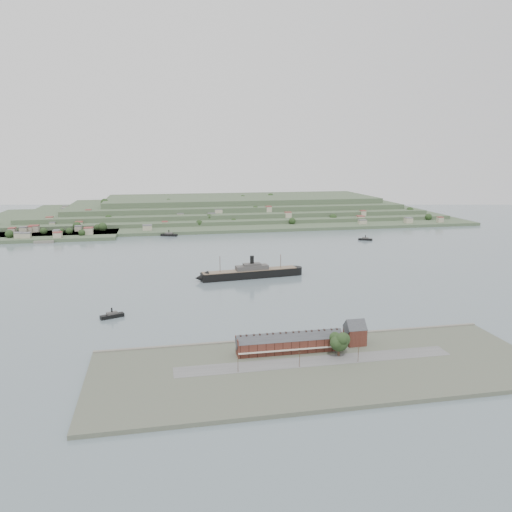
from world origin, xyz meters
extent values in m
plane|color=slate|center=(0.00, 0.00, 0.00)|extent=(1400.00, 1400.00, 0.00)
cube|color=#4C5142|center=(0.00, -188.00, 1.00)|extent=(220.00, 80.00, 2.00)
cube|color=slate|center=(0.00, -149.00, 1.30)|extent=(220.00, 2.00, 2.60)
cube|color=#595959|center=(0.00, -182.00, 2.05)|extent=(140.00, 12.00, 0.10)
cube|color=#4D251B|center=(-10.00, -168.00, 5.50)|extent=(55.00, 8.00, 7.00)
cube|color=#33353A|center=(-10.00, -168.00, 9.00)|extent=(55.60, 8.15, 8.15)
cube|color=beige|center=(-10.00, -172.80, 5.00)|extent=(55.00, 1.60, 0.25)
cube|color=#4D251B|center=(-37.50, -168.00, 10.00)|extent=(0.50, 8.40, 3.00)
cube|color=#4D251B|center=(17.50, -168.00, 10.00)|extent=(0.50, 8.40, 3.00)
cube|color=black|center=(-32.00, -168.00, 11.40)|extent=(0.90, 1.40, 3.20)
cube|color=black|center=(-26.50, -168.00, 11.40)|extent=(0.90, 1.40, 3.20)
cube|color=black|center=(-12.75, -168.00, 11.40)|extent=(0.90, 1.40, 3.20)
cube|color=black|center=(-7.25, -168.00, 11.40)|extent=(0.90, 1.40, 3.20)
cube|color=black|center=(6.50, -168.00, 11.40)|extent=(0.90, 1.40, 3.20)
cube|color=black|center=(12.00, -168.00, 11.40)|extent=(0.90, 1.40, 3.20)
cube|color=#4D251B|center=(27.50, -164.00, 6.50)|extent=(10.00, 10.00, 9.00)
cube|color=#33353A|center=(27.50, -164.00, 11.00)|extent=(10.40, 10.18, 10.18)
cube|color=#374A31|center=(0.00, 360.00, 2.00)|extent=(760.00, 260.00, 4.00)
cube|color=#374A31|center=(20.00, 385.00, 6.50)|extent=(680.00, 220.00, 5.00)
cube|color=#374A31|center=(35.00, 400.00, 12.00)|extent=(600.00, 200.00, 6.00)
cube|color=#374A31|center=(50.00, 415.00, 18.50)|extent=(520.00, 180.00, 7.00)
cube|color=#374A31|center=(65.00, 430.00, 26.00)|extent=(440.00, 160.00, 8.00)
cube|color=#374A31|center=(-200.00, 250.00, 2.00)|extent=(150.00, 90.00, 4.00)
cube|color=slate|center=(-205.00, 208.00, 1.40)|extent=(22.00, 14.00, 2.80)
cube|color=black|center=(-0.23, -3.60, 3.21)|extent=(83.14, 20.31, 6.41)
cone|color=black|center=(-41.17, -8.30, 3.21)|extent=(12.17, 12.17, 10.99)
cylinder|color=black|center=(40.71, 1.09, 3.21)|extent=(10.99, 10.99, 6.41)
cube|color=brown|center=(-0.23, -3.60, 6.69)|extent=(81.21, 19.19, 0.55)
cube|color=#42403E|center=(1.59, -3.39, 8.70)|extent=(28.23, 11.32, 3.66)
cube|color=#42403E|center=(1.59, -3.39, 11.17)|extent=(15.29, 8.04, 2.29)
cylinder|color=black|center=(1.59, -3.39, 14.65)|extent=(3.30, 3.30, 8.24)
cylinder|color=#472F21|center=(-25.70, -6.52, 12.82)|extent=(0.46, 0.46, 14.65)
cylinder|color=#472F21|center=(27.07, -0.47, 11.91)|extent=(0.46, 0.46, 12.82)
cube|color=black|center=(-105.28, -88.08, 1.19)|extent=(15.28, 9.35, 2.38)
cube|color=#42403E|center=(-105.28, -88.08, 2.98)|extent=(7.41, 5.49, 1.79)
cylinder|color=black|center=(-105.28, -88.08, 4.96)|extent=(0.99, 0.99, 3.48)
cube|color=black|center=(-61.27, 225.00, 1.37)|extent=(21.26, 13.02, 2.75)
cube|color=#42403E|center=(-61.27, 225.00, 3.44)|extent=(10.32, 7.72, 2.06)
cylinder|color=black|center=(-61.27, 225.00, 5.73)|extent=(1.15, 1.15, 4.01)
cube|color=black|center=(168.46, 148.06, 1.11)|extent=(17.12, 10.98, 2.22)
cube|color=#42403E|center=(168.46, 148.06, 2.78)|extent=(8.36, 6.42, 1.67)
cylinder|color=black|center=(168.46, 148.06, 4.63)|extent=(0.93, 0.93, 3.24)
cylinder|color=#472F21|center=(13.34, -177.79, 4.57)|extent=(1.23, 1.23, 5.13)
sphere|color=black|center=(13.34, -177.79, 9.18)|extent=(9.23, 9.23, 9.23)
sphere|color=black|center=(15.91, -176.76, 10.21)|extent=(7.18, 7.18, 7.18)
sphere|color=black|center=(11.29, -179.33, 9.70)|extent=(6.57, 6.57, 6.57)
sphere|color=black|center=(13.86, -180.05, 11.75)|extent=(6.16, 6.16, 6.16)
camera|label=1|loc=(-74.17, -402.93, 103.60)|focal=35.00mm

